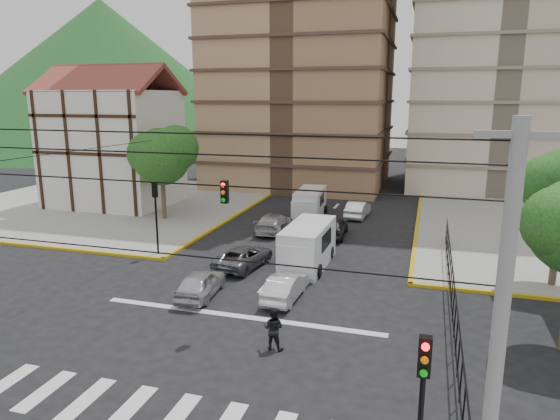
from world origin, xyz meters
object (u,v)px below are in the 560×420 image
at_px(van_right_lane, 307,247).
at_px(car_white_front_right, 285,287).
at_px(van_left_lane, 309,204).
at_px(pedestrian_crosswalk, 273,328).
at_px(traffic_light_nw, 156,206).
at_px(traffic_light_se, 422,398).
at_px(car_silver_front_left, 201,283).

relative_size(van_right_lane, car_white_front_right, 1.45).
xyz_separation_m(van_left_lane, car_white_front_right, (2.76, -16.46, -0.47)).
bearing_deg(pedestrian_crosswalk, car_white_front_right, -76.15).
bearing_deg(traffic_light_nw, car_white_front_right, -24.14).
bearing_deg(van_left_lane, traffic_light_se, -75.45).
bearing_deg(car_silver_front_left, traffic_light_nw, -47.95).
distance_m(van_right_lane, van_left_lane, 12.04).
bearing_deg(van_right_lane, pedestrian_crosswalk, -82.72).
xyz_separation_m(van_left_lane, pedestrian_crosswalk, (3.67, -21.26, -0.25)).
bearing_deg(traffic_light_se, pedestrian_crosswalk, 129.28).
height_order(traffic_light_se, pedestrian_crosswalk, traffic_light_se).
bearing_deg(van_right_lane, traffic_light_se, -67.05).
relative_size(car_silver_front_left, car_white_front_right, 1.02).
xyz_separation_m(traffic_light_se, car_silver_front_left, (-10.38, 10.61, -2.46)).
xyz_separation_m(car_silver_front_left, car_white_front_right, (4.03, 0.85, -0.04)).
bearing_deg(traffic_light_nw, pedestrian_crosswalk, -41.37).
bearing_deg(pedestrian_crosswalk, traffic_light_nw, -38.23).
distance_m(van_right_lane, car_white_front_right, 4.76).
distance_m(traffic_light_se, pedestrian_crosswalk, 8.89).
relative_size(car_white_front_right, pedestrian_crosswalk, 2.22).
bearing_deg(car_white_front_right, pedestrian_crosswalk, 102.51).
xyz_separation_m(traffic_light_se, van_left_lane, (-9.11, 27.91, -2.02)).
bearing_deg(car_white_front_right, van_right_lane, -86.83).
distance_m(traffic_light_nw, van_right_lane, 9.36).
relative_size(traffic_light_nw, pedestrian_crosswalk, 2.61).
bearing_deg(van_left_lane, pedestrian_crosswalk, -83.74).
bearing_deg(van_right_lane, van_left_lane, 103.89).
distance_m(traffic_light_nw, pedestrian_crosswalk, 13.72).
distance_m(traffic_light_se, car_silver_front_left, 15.04).
distance_m(van_left_lane, car_white_front_right, 16.70).
height_order(traffic_light_nw, van_left_lane, traffic_light_nw).
relative_size(traffic_light_se, pedestrian_crosswalk, 2.61).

